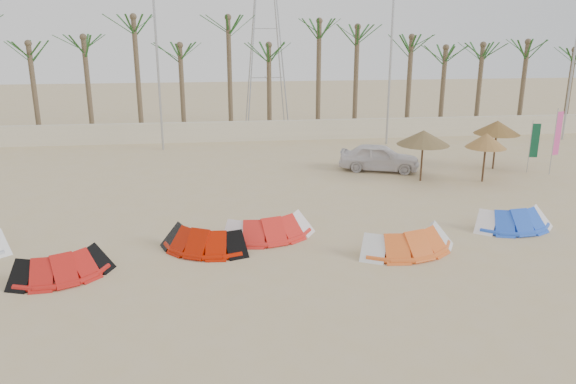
{
  "coord_description": "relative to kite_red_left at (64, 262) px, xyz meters",
  "views": [
    {
      "loc": [
        -2.41,
        -14.17,
        7.48
      ],
      "look_at": [
        0.0,
        6.0,
        1.3
      ],
      "focal_mm": 35.0,
      "sensor_mm": 36.0,
      "label": 1
    }
  ],
  "objects": [
    {
      "name": "kite_red_left",
      "position": [
        0.0,
        0.0,
        0.0
      ],
      "size": [
        3.42,
        2.52,
        0.9
      ],
      "color": "#B61712",
      "rests_on": "ground"
    },
    {
      "name": "car",
      "position": [
        13.07,
        11.24,
        0.28
      ],
      "size": [
        4.42,
        2.89,
        1.4
      ],
      "primitive_type": "imported",
      "rotation": [
        0.0,
        0.0,
        1.24
      ],
      "color": "silver",
      "rests_on": "ground"
    },
    {
      "name": "kite_orange",
      "position": [
        11.07,
        0.75,
        0.0
      ],
      "size": [
        3.82,
        2.41,
        0.9
      ],
      "color": "orange",
      "rests_on": "ground"
    },
    {
      "name": "kite_red_right",
      "position": [
        6.5,
        2.57,
        0.0
      ],
      "size": [
        3.65,
        2.29,
        0.9
      ],
      "color": "red",
      "rests_on": "ground"
    },
    {
      "name": "kite_red_mid",
      "position": [
        4.18,
        1.65,
        0.0
      ],
      "size": [
        3.51,
        2.55,
        0.9
      ],
      "color": "#A91300",
      "rests_on": "ground"
    },
    {
      "name": "parasol_right",
      "position": [
        19.18,
        10.83,
        1.8
      ],
      "size": [
        2.36,
        2.36,
        2.57
      ],
      "color": "#4C331E",
      "rests_on": "ground"
    },
    {
      "name": "flag_pink",
      "position": [
        21.67,
        9.38,
        1.6
      ],
      "size": [
        0.44,
        0.14,
        3.39
      ],
      "color": "#A5A8AD",
      "rests_on": "ground"
    },
    {
      "name": "boundary_wall",
      "position": [
        7.36,
        19.65,
        0.23
      ],
      "size": [
        60.0,
        0.3,
        1.3
      ],
      "primitive_type": "cube",
      "color": "beige",
      "rests_on": "ground"
    },
    {
      "name": "palm_line",
      "position": [
        8.03,
        21.15,
        6.03
      ],
      "size": [
        52.0,
        4.0,
        7.7
      ],
      "color": "brown",
      "rests_on": "ground"
    },
    {
      "name": "ground",
      "position": [
        7.36,
        -2.35,
        -0.42
      ],
      "size": [
        120.0,
        120.0,
        0.0
      ],
      "primitive_type": "plane",
      "color": "tan",
      "rests_on": "ground"
    },
    {
      "name": "parasol_left",
      "position": [
        14.55,
        9.03,
        1.73
      ],
      "size": [
        2.54,
        2.54,
        2.5
      ],
      "color": "#4C331E",
      "rests_on": "ground"
    },
    {
      "name": "lamp_b",
      "position": [
        1.39,
        17.65,
        5.35
      ],
      "size": [
        1.25,
        0.14,
        11.0
      ],
      "color": "#A5A8AD",
      "rests_on": "ground"
    },
    {
      "name": "lamp_c",
      "position": [
        15.39,
        17.65,
        5.35
      ],
      "size": [
        1.25,
        0.14,
        11.0
      ],
      "color": "#A5A8AD",
      "rests_on": "ground"
    },
    {
      "name": "pylon",
      "position": [
        8.36,
        25.65,
        -0.42
      ],
      "size": [
        3.0,
        3.0,
        14.0
      ],
      "primitive_type": null,
      "color": "#A5A8AD",
      "rests_on": "ground"
    },
    {
      "name": "kite_blue",
      "position": [
        15.71,
        2.36,
        0.0
      ],
      "size": [
        3.19,
        1.79,
        0.9
      ],
      "color": "blue",
      "rests_on": "ground"
    },
    {
      "name": "lamp_d",
      "position": [
        27.39,
        17.65,
        5.35
      ],
      "size": [
        1.25,
        0.14,
        11.0
      ],
      "color": "#A5A8AD",
      "rests_on": "ground"
    },
    {
      "name": "flag_green",
      "position": [
        20.77,
        9.94,
        1.18
      ],
      "size": [
        0.45,
        0.08,
        2.69
      ],
      "color": "#A5A8AD",
      "rests_on": "ground"
    },
    {
      "name": "parasol_mid",
      "position": [
        17.5,
        8.53,
        1.61
      ],
      "size": [
        1.95,
        1.95,
        2.39
      ],
      "color": "#4C331E",
      "rests_on": "ground"
    }
  ]
}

